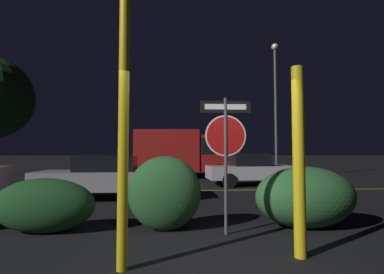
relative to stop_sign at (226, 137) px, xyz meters
The scene contains 12 objects.
ground_plane 2.30m from the stop_sign, 108.55° to the right, with size 260.00×260.00×0.00m, color black.
road_center_stripe 6.43m from the stop_sign, 94.44° to the left, with size 37.22×0.12×0.01m, color gold.
stop_sign is the anchor object (origin of this frame).
yellow_pole_left 2.20m from the stop_sign, 136.12° to the right, with size 0.13×0.13×3.56m, color yellow.
yellow_pole_right 1.53m from the stop_sign, 55.92° to the right, with size 0.17×0.17×2.70m, color yellow.
hedge_bush_1 3.54m from the stop_sign, behind, with size 1.84×0.82×0.99m, color #1E4C23.
hedge_bush_2 1.56m from the stop_sign, 162.80° to the left, with size 1.38×0.79×1.39m, color #285B2D.
hedge_bush_3 2.03m from the stop_sign, 12.84° to the left, with size 1.98×1.20×1.19m, color #2D6633.
passing_car_2 5.31m from the stop_sign, 124.28° to the left, with size 4.60×1.88×1.34m.
passing_car_3 8.23m from the stop_sign, 72.12° to the left, with size 4.03×1.97×1.42m.
delivery_truck 11.98m from the stop_sign, 90.16° to the left, with size 5.93×2.84×2.72m.
street_lamp 12.82m from the stop_sign, 66.44° to the left, with size 0.40×0.40×7.81m.
Camera 1 is at (-0.48, -3.94, 1.47)m, focal length 28.00 mm.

